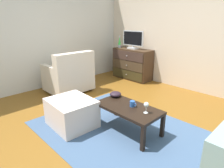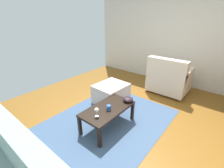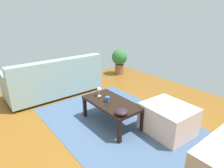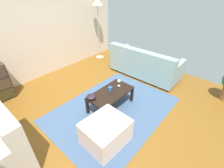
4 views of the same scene
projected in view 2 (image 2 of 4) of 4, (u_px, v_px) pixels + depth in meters
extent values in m
cube|color=brown|center=(120.00, 123.00, 2.98)|extent=(5.63, 5.19, 0.05)
cube|color=beige|center=(178.00, 35.00, 4.24)|extent=(0.12, 5.19, 2.73)
cube|color=#3D5475|center=(105.00, 123.00, 2.95)|extent=(2.60, 1.90, 0.01)
cube|color=black|center=(132.00, 111.00, 3.00)|extent=(0.05, 0.05, 0.35)
cube|color=black|center=(100.00, 138.00, 2.35)|extent=(0.05, 0.05, 0.35)
cube|color=black|center=(114.00, 103.00, 3.26)|extent=(0.05, 0.05, 0.35)
cube|color=black|center=(80.00, 126.00, 2.61)|extent=(0.05, 0.05, 0.35)
cube|color=black|center=(108.00, 109.00, 2.73)|extent=(0.98, 0.51, 0.04)
cylinder|color=silver|center=(97.00, 116.00, 2.49)|extent=(0.06, 0.06, 0.00)
cylinder|color=silver|center=(97.00, 114.00, 2.47)|extent=(0.01, 0.01, 0.09)
sphere|color=silver|center=(97.00, 110.00, 2.44)|extent=(0.07, 0.07, 0.07)
cylinder|color=#29549C|center=(109.00, 108.00, 2.64)|extent=(0.08, 0.08, 0.08)
torus|color=#29549C|center=(107.00, 109.00, 2.61)|extent=(0.05, 0.01, 0.05)
ellipsoid|color=black|center=(128.00, 99.00, 2.90)|extent=(0.19, 0.19, 0.08)
cylinder|color=#332319|center=(11.00, 154.00, 2.26)|extent=(0.05, 0.05, 0.05)
cube|color=#82A09F|center=(29.00, 158.00, 1.49)|extent=(0.20, 1.94, 0.41)
cylinder|color=#332319|center=(186.00, 90.00, 4.18)|extent=(0.05, 0.05, 0.05)
cylinder|color=#332319|center=(159.00, 83.00, 4.63)|extent=(0.05, 0.05, 0.05)
cylinder|color=#332319|center=(178.00, 99.00, 3.72)|extent=(0.05, 0.05, 0.05)
cylinder|color=#332319|center=(149.00, 90.00, 4.17)|extent=(0.05, 0.05, 0.05)
cube|color=beige|center=(169.00, 82.00, 4.08)|extent=(0.80, 0.94, 0.41)
cube|color=beige|center=(167.00, 69.00, 3.69)|extent=(0.20, 0.94, 0.48)
cube|color=beige|center=(188.00, 75.00, 3.72)|extent=(0.76, 0.12, 0.20)
cube|color=beige|center=(155.00, 68.00, 4.19)|extent=(0.76, 0.12, 0.20)
cylinder|color=#988F5C|center=(170.00, 69.00, 4.20)|extent=(0.16, 0.40, 0.16)
cube|color=beige|center=(111.00, 93.00, 3.59)|extent=(0.73, 0.63, 0.44)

